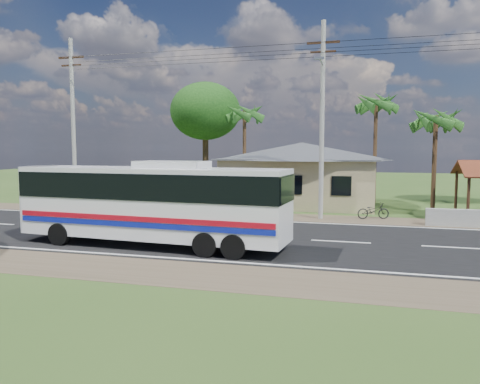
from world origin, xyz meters
name	(u,v)px	position (x,y,z in m)	size (l,w,h in m)	color
ground	(239,237)	(0.00, 0.00, 0.00)	(120.00, 120.00, 0.00)	#2C491A
road	(239,237)	(0.00, 0.00, 0.01)	(120.00, 16.00, 0.03)	black
house	(302,167)	(1.00, 13.00, 2.64)	(12.40, 10.00, 5.00)	tan
utility_poles	(316,117)	(2.67, 6.49, 5.77)	(32.80, 2.22, 11.00)	#9E9E99
palm_near	(436,120)	(9.50, 11.00, 5.71)	(2.80, 2.80, 6.70)	#47301E
palm_mid	(376,104)	(6.00, 15.50, 7.16)	(2.80, 2.80, 8.20)	#47301E
palm_far	(245,114)	(-4.00, 16.00, 6.68)	(2.80, 2.80, 7.70)	#47301E
tree_behind_house	(205,112)	(-8.00, 18.00, 7.12)	(6.00, 6.00, 9.61)	#47301E
coach_bus	(152,198)	(-2.88, -2.93, 2.00)	(11.39, 3.08, 3.50)	silver
motorcycle	(373,211)	(5.89, 7.15, 0.47)	(0.63, 1.80, 0.94)	black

